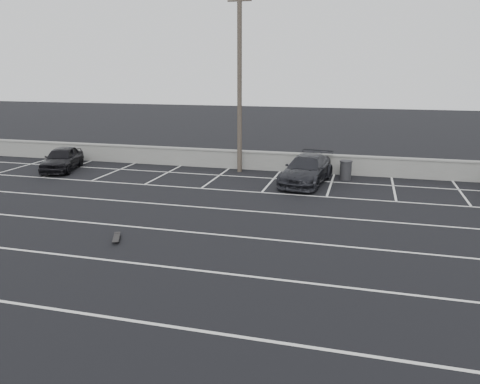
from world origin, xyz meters
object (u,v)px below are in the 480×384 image
(car_right, at_px, (307,170))
(car_left, at_px, (62,159))
(skateboard, at_px, (116,238))
(utility_pole, at_px, (240,83))
(trash_bin, at_px, (346,170))

(car_right, bearing_deg, car_left, -170.36)
(car_right, height_order, skateboard, car_right)
(car_left, relative_size, skateboard, 4.76)
(skateboard, bearing_deg, utility_pole, 59.39)
(utility_pole, xyz_separation_m, trash_bin, (5.84, -0.48, -4.37))
(car_right, relative_size, utility_pole, 0.50)
(car_right, relative_size, trash_bin, 4.77)
(car_right, xyz_separation_m, skateboard, (-5.14, -9.81, -0.62))
(trash_bin, bearing_deg, car_left, -173.56)
(car_left, height_order, skateboard, car_left)
(car_right, distance_m, utility_pole, 6.04)
(trash_bin, height_order, skateboard, trash_bin)
(utility_pole, bearing_deg, trash_bin, -4.72)
(utility_pole, relative_size, skateboard, 11.73)
(trash_bin, bearing_deg, car_right, -144.94)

